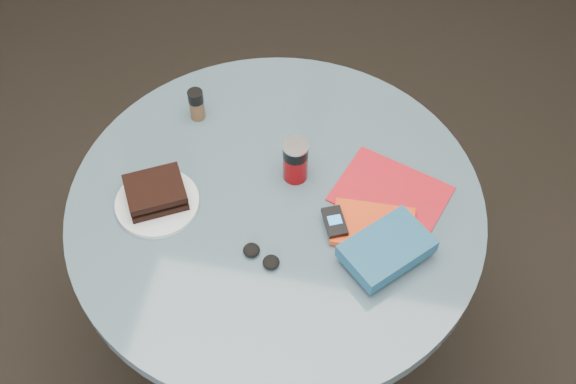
% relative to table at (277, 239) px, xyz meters
% --- Properties ---
extents(ground, '(4.00, 4.00, 0.00)m').
position_rel_table_xyz_m(ground, '(0.00, 0.00, -0.59)').
color(ground, black).
rests_on(ground, ground).
extents(table, '(1.00, 1.00, 0.75)m').
position_rel_table_xyz_m(table, '(0.00, 0.00, 0.00)').
color(table, black).
rests_on(table, ground).
extents(plate, '(0.26, 0.26, 0.01)m').
position_rel_table_xyz_m(plate, '(-0.28, -0.06, 0.17)').
color(plate, silver).
rests_on(plate, table).
extents(sandwich, '(0.17, 0.17, 0.05)m').
position_rel_table_xyz_m(sandwich, '(-0.28, -0.05, 0.20)').
color(sandwich, black).
rests_on(sandwich, plate).
extents(soda_can, '(0.08, 0.08, 0.12)m').
position_rel_table_xyz_m(soda_can, '(0.03, 0.09, 0.22)').
color(soda_can, '#730509').
rests_on(soda_can, table).
extents(pepper_grinder, '(0.05, 0.05, 0.09)m').
position_rel_table_xyz_m(pepper_grinder, '(-0.25, 0.23, 0.21)').
color(pepper_grinder, '#4C3420').
rests_on(pepper_grinder, table).
extents(magazine, '(0.31, 0.27, 0.00)m').
position_rel_table_xyz_m(magazine, '(0.27, 0.08, 0.17)').
color(magazine, maroon).
rests_on(magazine, table).
extents(red_book, '(0.19, 0.13, 0.02)m').
position_rel_table_xyz_m(red_book, '(0.24, -0.03, 0.18)').
color(red_book, '#BA300E').
rests_on(red_book, magazine).
extents(novel, '(0.22, 0.23, 0.04)m').
position_rel_table_xyz_m(novel, '(0.27, -0.10, 0.20)').
color(novel, navy).
rests_on(novel, red_book).
extents(mp3_player, '(0.07, 0.09, 0.01)m').
position_rel_table_xyz_m(mp3_player, '(0.15, -0.05, 0.19)').
color(mp3_player, black).
rests_on(mp3_player, red_book).
extents(headphones, '(0.10, 0.07, 0.02)m').
position_rel_table_xyz_m(headphones, '(-0.00, -0.16, 0.17)').
color(headphones, black).
rests_on(headphones, table).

